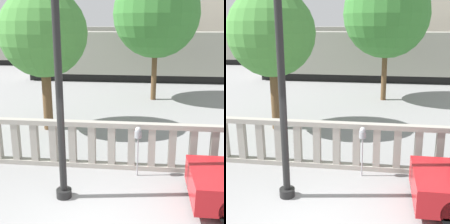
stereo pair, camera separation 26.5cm
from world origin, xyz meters
TOP-DOWN VIEW (x-y plane):
  - balustrade at (0.00, 3.19)m, footprint 15.66×0.24m
  - lamppost at (-0.96, 1.49)m, footprint 0.42×0.42m
  - parking_meter at (0.75, 2.79)m, footprint 0.19×0.19m
  - train_near at (1.46, 17.96)m, footprint 18.11×2.84m
  - train_far at (-4.65, 25.94)m, footprint 28.50×2.99m
  - tree_left at (-2.87, 6.37)m, footprint 3.24×3.24m
  - tree_right at (1.31, 11.82)m, footprint 4.46×4.46m

SIDE VIEW (x-z plane):
  - balustrade at x=0.00m, z-range 0.00..1.38m
  - parking_meter at x=0.75m, z-range 0.45..1.86m
  - train_near at x=1.46m, z-range -0.20..3.85m
  - train_far at x=-4.65m, z-range -0.21..4.10m
  - lamppost at x=-0.96m, z-range 0.43..6.53m
  - tree_left at x=-2.87m, z-range 1.01..6.33m
  - tree_right at x=1.31m, z-range 1.12..7.85m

